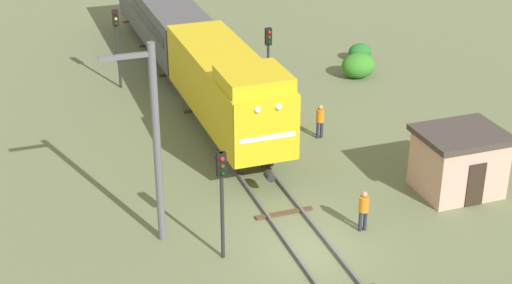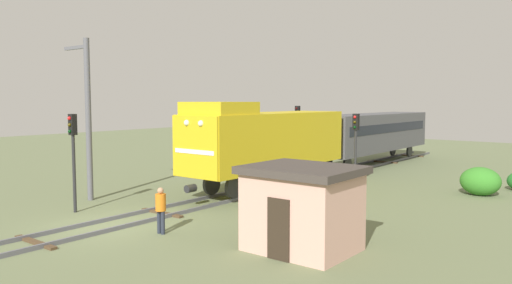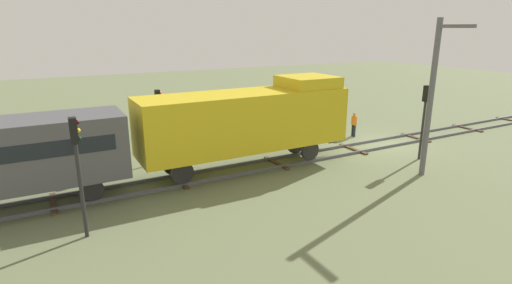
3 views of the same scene
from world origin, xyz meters
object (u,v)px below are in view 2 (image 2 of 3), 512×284
Objects in this scene: locomotive at (266,139)px; relay_hut at (302,208)px; worker_near_track at (161,207)px; traffic_signal_near at (73,144)px; catenary_mast at (88,115)px; passenger_car_leading at (373,131)px; traffic_signal_far at (297,125)px; traffic_signal_mid at (356,136)px; worker_by_signal at (321,182)px.

relay_hut is (7.50, -7.93, -1.38)m from locomotive.
worker_near_track is 5.33m from relay_hut.
traffic_signal_near is 0.55× the size of catenary_mast.
worker_near_track is (2.40, -22.78, -1.53)m from passenger_car_leading.
traffic_signal_near is (-3.20, -22.77, 0.43)m from passenger_car_leading.
traffic_signal_near is (-3.20, -9.43, 0.18)m from locomotive.
locomotive reaches higher than relay_hut.
passenger_car_leading is 23.00m from traffic_signal_near.
traffic_signal_mid is at bearing -34.04° from traffic_signal_far.
traffic_signal_far is (-0.40, 17.95, 0.11)m from traffic_signal_near.
passenger_car_leading is 1.80× the size of catenary_mast.
traffic_signal_far reaches higher than passenger_car_leading.
worker_near_track is at bearing -14.79° from catenary_mast.
locomotive reaches higher than traffic_signal_far.
relay_hut is at bearing -2.08° from catenary_mast.
locomotive is 6.82× the size of worker_by_signal.
locomotive reaches higher than worker_by_signal.
locomotive reaches higher than traffic_signal_mid.
catenary_mast is at bearing 2.15° from worker_by_signal.
locomotive reaches higher than worker_near_track.
traffic_signal_far is 12.64m from worker_by_signal.
worker_near_track is at bearing -75.75° from locomotive.
passenger_car_leading is at bearing -105.80° from worker_by_signal.
worker_by_signal is at bearing -80.92° from traffic_signal_mid.
locomotive is at bearing -67.08° from traffic_signal_far.
passenger_car_leading is at bearing 53.25° from traffic_signal_far.
passenger_car_leading is 3.16× the size of traffic_signal_far.
traffic_signal_near is 10.92m from relay_hut.
worker_by_signal is at bearing 34.05° from catenary_mast.
traffic_signal_near is at bearing -98.00° from passenger_car_leading.
traffic_signal_mid is (3.40, -9.55, 0.32)m from passenger_car_leading.
worker_by_signal is (7.80, -9.73, -2.07)m from traffic_signal_far.
traffic_signal_far is 19.05m from worker_near_track.
passenger_car_leading is at bearing 76.33° from catenary_mast.
locomotive is 1.49× the size of catenary_mast.
traffic_signal_mid is 0.92× the size of traffic_signal_far.
traffic_signal_far reaches higher than relay_hut.
catenary_mast is (-5.06, -20.81, 1.61)m from passenger_car_leading.
relay_hut is at bearing -46.61° from locomotive.
traffic_signal_near reaches higher than relay_hut.
relay_hut is at bearing -70.72° from traffic_signal_mid.
worker_near_track is 8.42m from worker_by_signal.
passenger_car_leading is 6.04m from traffic_signal_far.
worker_by_signal is 11.61m from catenary_mast.
passenger_car_leading is at bearing 109.60° from traffic_signal_mid.
relay_hut is (10.70, 1.50, -1.56)m from traffic_signal_near.
traffic_signal_far reaches higher than worker_by_signal.
traffic_signal_far is (-7.00, 4.73, 0.22)m from traffic_signal_mid.
locomotive is 11.00m from relay_hut.
locomotive is 4.72m from worker_by_signal.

